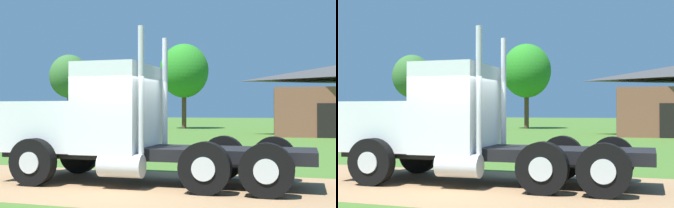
# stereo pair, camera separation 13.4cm
# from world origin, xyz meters

# --- Properties ---
(ground_plane) EXTENTS (200.00, 200.00, 0.00)m
(ground_plane) POSITION_xyz_m (0.00, 0.00, 0.00)
(ground_plane) COLOR #406625
(dirt_track) EXTENTS (120.00, 5.06, 0.01)m
(dirt_track) POSITION_xyz_m (0.00, 0.00, 0.00)
(dirt_track) COLOR #99744F
(dirt_track) RESTS_ON ground_plane
(truck_foreground_white) EXTENTS (7.57, 2.78, 3.61)m
(truck_foreground_white) POSITION_xyz_m (-0.63, 0.48, 1.32)
(truck_foreground_white) COLOR black
(truck_foreground_white) RESTS_ON ground_plane
(tree_left) EXTENTS (4.22, 4.22, 7.74)m
(tree_left) POSITION_xyz_m (-20.97, 34.15, 5.39)
(tree_left) COLOR #513823
(tree_left) RESTS_ON ground_plane
(tree_mid) EXTENTS (4.71, 4.71, 8.16)m
(tree_mid) POSITION_xyz_m (-7.83, 32.90, 5.54)
(tree_mid) COLOR #513823
(tree_mid) RESTS_ON ground_plane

